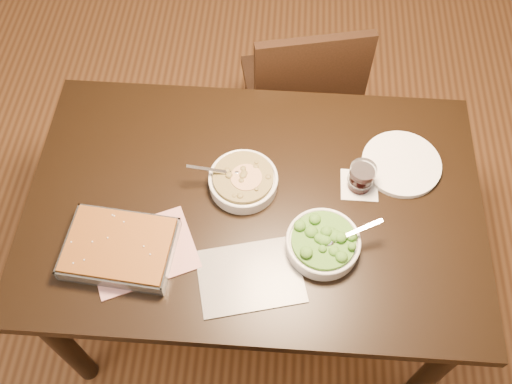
{
  "coord_description": "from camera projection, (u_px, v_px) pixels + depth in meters",
  "views": [
    {
      "loc": [
        0.07,
        -0.89,
        2.26
      ],
      "look_at": [
        0.01,
        0.0,
        0.8
      ],
      "focal_mm": 40.0,
      "sensor_mm": 36.0,
      "label": 1
    }
  ],
  "objects": [
    {
      "name": "magazine_a",
      "position": [
        143.0,
        252.0,
        1.66
      ],
      "size": [
        0.36,
        0.32,
        0.01
      ],
      "primitive_type": "cube",
      "rotation": [
        0.0,
        0.0,
        0.43
      ],
      "color": "#AB303A",
      "rests_on": "table"
    },
    {
      "name": "magazine_b",
      "position": [
        250.0,
        276.0,
        1.62
      ],
      "size": [
        0.33,
        0.27,
        0.01
      ],
      "primitive_type": "cube",
      "rotation": [
        0.0,
        0.0,
        0.24
      ],
      "color": "#232128",
      "rests_on": "table"
    },
    {
      "name": "broccoli_bowl",
      "position": [
        323.0,
        243.0,
        1.64
      ],
      "size": [
        0.24,
        0.22,
        0.08
      ],
      "color": "silver",
      "rests_on": "table"
    },
    {
      "name": "baking_dish",
      "position": [
        120.0,
        248.0,
        1.64
      ],
      "size": [
        0.33,
        0.25,
        0.06
      ],
      "rotation": [
        0.0,
        0.0,
        -0.09
      ],
      "color": "silver",
      "rests_on": "table"
    },
    {
      "name": "stew_bowl",
      "position": [
        243.0,
        180.0,
        1.75
      ],
      "size": [
        0.24,
        0.21,
        0.08
      ],
      "color": "silver",
      "rests_on": "table"
    },
    {
      "name": "table",
      "position": [
        254.0,
        216.0,
        1.83
      ],
      "size": [
        1.4,
        0.9,
        0.75
      ],
      "color": "black",
      "rests_on": "ground"
    },
    {
      "name": "wine_tumbler",
      "position": [
        362.0,
        177.0,
        1.74
      ],
      "size": [
        0.08,
        0.08,
        0.09
      ],
      "color": "black",
      "rests_on": "coaster"
    },
    {
      "name": "dinner_plate",
      "position": [
        401.0,
        164.0,
        1.81
      ],
      "size": [
        0.25,
        0.25,
        0.02
      ],
      "primitive_type": "cylinder",
      "color": "white",
      "rests_on": "table"
    },
    {
      "name": "ground",
      "position": [
        255.0,
        292.0,
        2.39
      ],
      "size": [
        4.0,
        4.0,
        0.0
      ],
      "primitive_type": "plane",
      "color": "#472814",
      "rests_on": "ground"
    },
    {
      "name": "chair_far",
      "position": [
        302.0,
        93.0,
        2.3
      ],
      "size": [
        0.5,
        0.5,
        0.9
      ],
      "rotation": [
        0.0,
        0.0,
        3.36
      ],
      "color": "black",
      "rests_on": "ground"
    },
    {
      "name": "coaster",
      "position": [
        359.0,
        185.0,
        1.78
      ],
      "size": [
        0.11,
        0.11,
        0.0
      ],
      "primitive_type": "cube",
      "color": "white",
      "rests_on": "table"
    }
  ]
}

